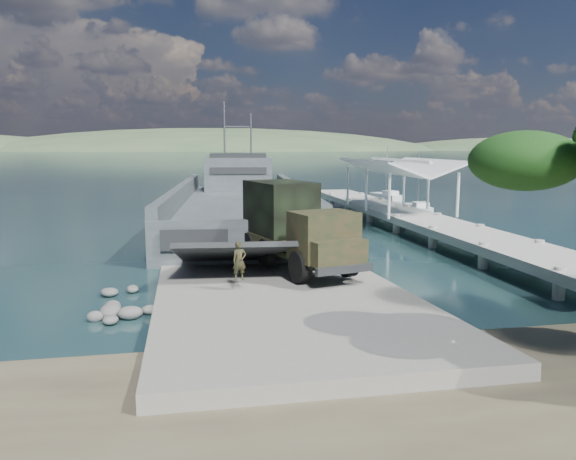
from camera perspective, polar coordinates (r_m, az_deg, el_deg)
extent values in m
plane|color=#173637|center=(23.34, -0.81, -7.18)|extent=(1400.00, 1400.00, 0.00)
cube|color=gray|center=(22.32, -0.37, -7.26)|extent=(10.00, 18.00, 0.50)
cube|color=#ACADA2|center=(43.85, 11.96, 1.45)|extent=(4.00, 44.00, 0.50)
cube|color=#3F474B|center=(45.66, -4.98, 1.24)|extent=(12.83, 33.27, 2.71)
cube|color=#3F474B|center=(45.65, -10.74, 3.65)|extent=(3.78, 32.39, 1.41)
cube|color=#3F474B|center=(45.68, 0.71, 3.81)|extent=(3.78, 32.39, 1.41)
cube|color=#3F474B|center=(29.62, -4.83, -1.65)|extent=(9.74, 1.37, 2.82)
cube|color=#3F474B|center=(56.18, -5.08, 5.68)|extent=(6.88, 4.94, 3.25)
cube|color=#252729|center=(56.11, -5.10, 7.56)|extent=(5.72, 3.97, 0.43)
cylinder|color=gray|center=(56.13, -6.49, 10.08)|extent=(0.17, 0.17, 5.41)
cylinder|color=gray|center=(56.13, -3.79, 9.57)|extent=(0.17, 0.17, 4.33)
cylinder|color=black|center=(24.14, 1.22, -3.75)|extent=(0.80, 1.44, 1.36)
cylinder|color=black|center=(25.30, 6.11, -3.23)|extent=(0.80, 1.44, 1.36)
cylinder|color=black|center=(27.30, -2.15, -2.30)|extent=(0.80, 1.44, 1.36)
cylinder|color=black|center=(28.33, 2.32, -1.90)|extent=(0.80, 1.44, 1.36)
cylinder|color=black|center=(29.20, -3.79, -1.59)|extent=(0.80, 1.44, 1.36)
cylinder|color=black|center=(30.17, 0.46, -1.24)|extent=(0.80, 1.44, 1.36)
cube|color=black|center=(27.21, 0.70, -1.99)|extent=(4.27, 8.29, 0.26)
cube|color=#1D2F1A|center=(24.55, 3.63, -0.57)|extent=(3.07, 2.70, 2.09)
cube|color=#1D2F1A|center=(23.57, 5.11, -2.27)|extent=(2.57, 1.53, 1.05)
cube|color=#1D2F1A|center=(28.45, -0.61, -0.77)|extent=(3.77, 5.33, 0.37)
cube|color=black|center=(28.43, -0.79, 2.31)|extent=(3.45, 4.49, 2.62)
cube|color=#252729|center=(23.26, 5.75, -4.01)|extent=(2.60, 0.92, 0.31)
imported|color=#1D2F1A|center=(23.01, -4.95, -4.10)|extent=(0.66, 0.51, 1.60)
cube|color=white|center=(55.12, 13.01, 2.05)|extent=(1.79, 4.95, 0.79)
cube|color=white|center=(54.24, 13.33, 2.50)|extent=(1.34, 1.51, 0.53)
cylinder|color=gray|center=(54.88, 13.11, 5.03)|extent=(0.09, 0.09, 5.29)
cube|color=white|center=(66.69, 9.94, 3.28)|extent=(2.41, 5.40, 0.85)
cube|color=white|center=(65.83, 10.37, 3.69)|extent=(1.57, 1.73, 0.57)
cylinder|color=gray|center=(66.48, 10.01, 5.92)|extent=(0.09, 0.09, 5.69)
ellipsoid|color=#103C12|center=(16.82, 22.95, 6.50)|extent=(2.97, 2.97, 1.70)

